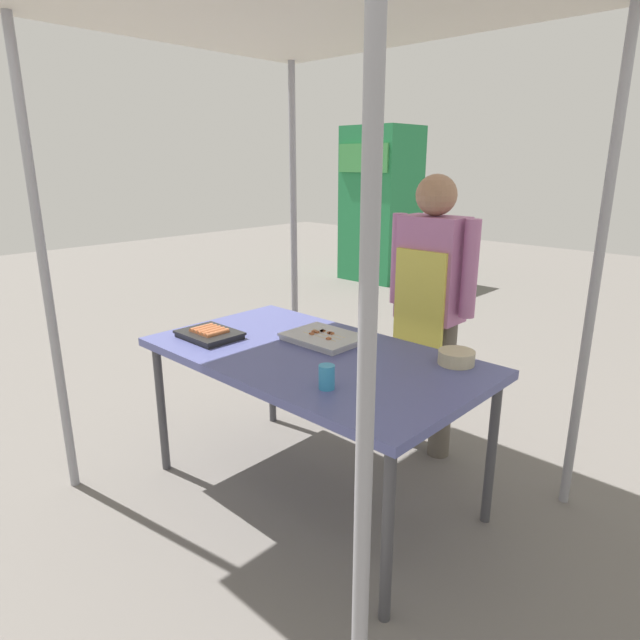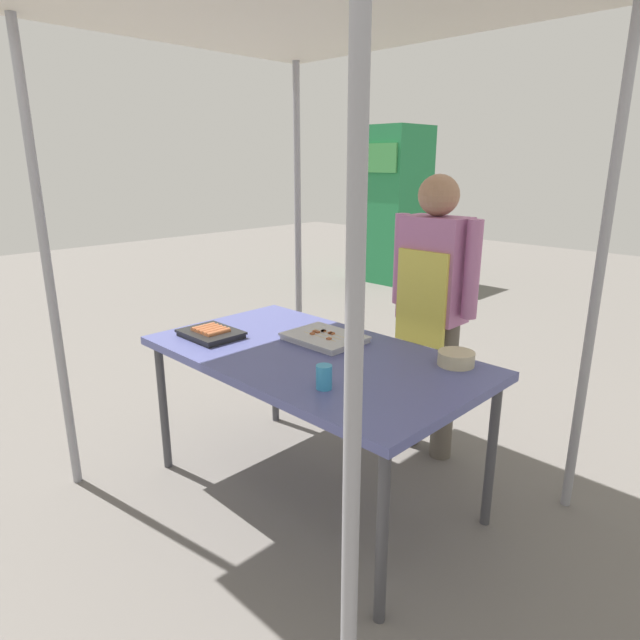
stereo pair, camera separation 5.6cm
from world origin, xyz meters
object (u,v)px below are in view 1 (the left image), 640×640
(condiment_bowl, at_px, (456,357))
(drink_cup_near_edge, at_px, (327,377))
(tray_grilled_sausages, at_px, (209,334))
(tray_meat_skewers, at_px, (324,338))
(stall_table, at_px, (313,363))
(neighbor_stall_left, at_px, (381,205))
(vendor_woman, at_px, (430,296))

(condiment_bowl, xyz_separation_m, drink_cup_near_edge, (-0.23, -0.59, 0.02))
(tray_grilled_sausages, xyz_separation_m, tray_meat_skewers, (0.46, 0.36, -0.00))
(tray_meat_skewers, bearing_deg, stall_table, -63.57)
(tray_grilled_sausages, height_order, drink_cup_near_edge, drink_cup_near_edge)
(drink_cup_near_edge, distance_m, neighbor_stall_left, 5.69)
(tray_grilled_sausages, bearing_deg, vendor_woman, 54.18)
(drink_cup_near_edge, bearing_deg, tray_meat_skewers, 134.05)
(drink_cup_near_edge, bearing_deg, vendor_woman, 100.00)
(stall_table, relative_size, condiment_bowl, 9.92)
(stall_table, distance_m, tray_grilled_sausages, 0.58)
(tray_grilled_sausages, relative_size, tray_meat_skewers, 0.81)
(drink_cup_near_edge, xyz_separation_m, neighbor_stall_left, (-3.28, 4.65, 0.24))
(condiment_bowl, bearing_deg, drink_cup_near_edge, -111.47)
(stall_table, relative_size, drink_cup_near_edge, 16.39)
(stall_table, height_order, tray_grilled_sausages, tray_grilled_sausages)
(tray_grilled_sausages, bearing_deg, neighbor_stall_left, 117.71)
(tray_meat_skewers, relative_size, neighbor_stall_left, 0.18)
(neighbor_stall_left, bearing_deg, tray_grilled_sausages, -62.29)
(vendor_woman, bearing_deg, tray_meat_skewers, 68.73)
(stall_table, relative_size, tray_grilled_sausages, 5.28)
(stall_table, distance_m, drink_cup_near_edge, 0.43)
(tray_grilled_sausages, xyz_separation_m, condiment_bowl, (1.10, 0.53, 0.01))
(stall_table, distance_m, condiment_bowl, 0.66)
(drink_cup_near_edge, relative_size, neighbor_stall_left, 0.05)
(tray_meat_skewers, bearing_deg, condiment_bowl, 14.74)
(stall_table, distance_m, vendor_woman, 0.80)
(condiment_bowl, distance_m, vendor_woman, 0.61)
(drink_cup_near_edge, bearing_deg, condiment_bowl, 68.53)
(drink_cup_near_edge, height_order, vendor_woman, vendor_woman)
(tray_grilled_sausages, bearing_deg, drink_cup_near_edge, -4.09)
(vendor_woman, bearing_deg, neighbor_stall_left, -49.53)
(stall_table, bearing_deg, drink_cup_near_edge, -38.27)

